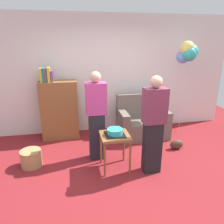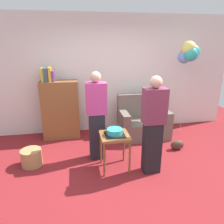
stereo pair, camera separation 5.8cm
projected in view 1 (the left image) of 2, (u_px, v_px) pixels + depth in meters
ground_plane at (130, 174)px, 3.57m from camera, size 8.00×8.00×0.00m
wall_back at (108, 75)px, 5.05m from camera, size 6.00×0.10×2.70m
couch at (142, 122)px, 4.92m from camera, size 1.10×0.70×0.96m
bookshelf at (59, 109)px, 4.72m from camera, size 0.80×0.36×1.60m
side_table at (115, 140)px, 3.58m from camera, size 0.48×0.48×0.63m
birthday_cake at (115, 132)px, 3.53m from camera, size 0.32×0.32×0.17m
person_blowing_candles at (96, 116)px, 3.82m from camera, size 0.36×0.22×1.63m
person_holding_cake at (153, 125)px, 3.41m from camera, size 0.36×0.22×1.63m
wicker_basket at (31, 158)px, 3.76m from camera, size 0.36×0.36×0.30m
handbag at (177, 144)px, 4.37m from camera, size 0.28×0.14×0.20m
balloon_bunch at (188, 52)px, 4.59m from camera, size 0.41×0.45×2.12m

